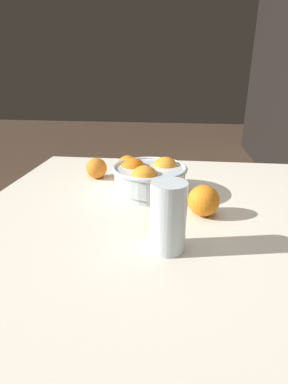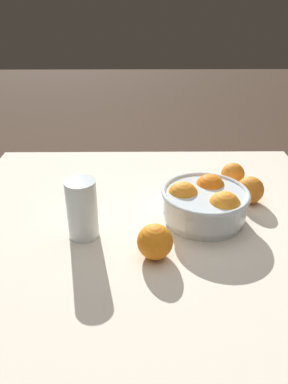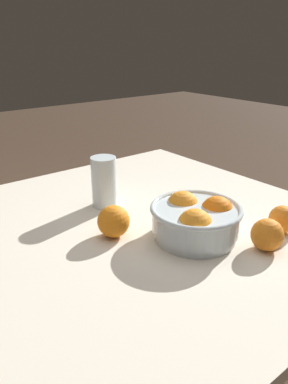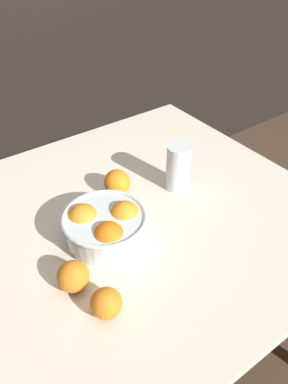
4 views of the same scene
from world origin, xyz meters
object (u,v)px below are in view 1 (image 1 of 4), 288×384
at_px(fruit_bowl, 149,177).
at_px(juice_glass, 168,221).
at_px(orange_loose_near_bowl, 128,166).
at_px(orange_loose_aside, 204,201).
at_px(orange_loose_front, 97,168).

xyz_separation_m(fruit_bowl, juice_glass, (0.30, 0.07, 0.02)).
xyz_separation_m(orange_loose_near_bowl, orange_loose_aside, (0.27, 0.24, 0.00)).
distance_m(fruit_bowl, juice_glass, 0.31).
bearing_deg(orange_loose_front, orange_loose_near_bowl, 103.54).
relative_size(juice_glass, orange_loose_aside, 1.84).
bearing_deg(juice_glass, fruit_bowl, -166.92).
bearing_deg(juice_glass, orange_loose_front, -147.77).
height_order(orange_loose_near_bowl, orange_loose_front, orange_loose_near_bowl).
bearing_deg(fruit_bowl, orange_loose_aside, 49.17).
relative_size(fruit_bowl, orange_loose_front, 3.17).
bearing_deg(orange_loose_aside, juice_glass, -26.20).
bearing_deg(orange_loose_front, fruit_bowl, 59.05).
height_order(juice_glass, orange_loose_front, juice_glass).
bearing_deg(orange_loose_aside, orange_loose_near_bowl, -138.51).
relative_size(juice_glass, orange_loose_near_bowl, 1.96).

